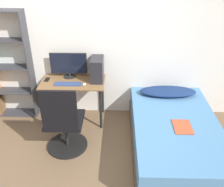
{
  "coord_description": "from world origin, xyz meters",
  "views": [
    {
      "loc": [
        0.45,
        -2.4,
        2.51
      ],
      "look_at": [
        0.37,
        0.72,
        0.75
      ],
      "focal_mm": 40.0,
      "sensor_mm": 36.0,
      "label": 1
    }
  ],
  "objects_px": {
    "office_chair": "(64,127)",
    "pc_tower": "(97,69)",
    "bookshelf": "(3,69)",
    "keyboard": "(68,84)",
    "monitor": "(69,65)",
    "bed": "(174,136)"
  },
  "relations": [
    {
      "from": "office_chair",
      "to": "pc_tower",
      "type": "relative_size",
      "value": 2.91
    },
    {
      "from": "bookshelf",
      "to": "keyboard",
      "type": "distance_m",
      "value": 1.14
    },
    {
      "from": "bookshelf",
      "to": "monitor",
      "type": "xyz_separation_m",
      "value": [
        1.08,
        0.01,
        0.09
      ]
    },
    {
      "from": "bed",
      "to": "monitor",
      "type": "relative_size",
      "value": 3.41
    },
    {
      "from": "monitor",
      "to": "keyboard",
      "type": "xyz_separation_m",
      "value": [
        0.02,
        -0.28,
        -0.21
      ]
    },
    {
      "from": "monitor",
      "to": "pc_tower",
      "type": "xyz_separation_m",
      "value": [
        0.47,
        -0.09,
        -0.03
      ]
    },
    {
      "from": "keyboard",
      "to": "office_chair",
      "type": "bearing_deg",
      "value": -86.48
    },
    {
      "from": "office_chair",
      "to": "keyboard",
      "type": "bearing_deg",
      "value": 93.52
    },
    {
      "from": "office_chair",
      "to": "monitor",
      "type": "bearing_deg",
      "value": 93.74
    },
    {
      "from": "pc_tower",
      "to": "bed",
      "type": "bearing_deg",
      "value": -35.32
    },
    {
      "from": "bed",
      "to": "monitor",
      "type": "bearing_deg",
      "value": 150.81
    },
    {
      "from": "bookshelf",
      "to": "bed",
      "type": "xyz_separation_m",
      "value": [
        2.69,
        -0.89,
        -0.61
      ]
    },
    {
      "from": "bed",
      "to": "monitor",
      "type": "distance_m",
      "value": 1.97
    },
    {
      "from": "office_chair",
      "to": "keyboard",
      "type": "distance_m",
      "value": 0.73
    },
    {
      "from": "bed",
      "to": "keyboard",
      "type": "xyz_separation_m",
      "value": [
        -1.59,
        0.62,
        0.49
      ]
    },
    {
      "from": "monitor",
      "to": "keyboard",
      "type": "bearing_deg",
      "value": -85.77
    },
    {
      "from": "bookshelf",
      "to": "monitor",
      "type": "height_order",
      "value": "bookshelf"
    },
    {
      "from": "office_chair",
      "to": "bookshelf",
      "type": "bearing_deg",
      "value": 141.04
    },
    {
      "from": "monitor",
      "to": "pc_tower",
      "type": "relative_size",
      "value": 1.61
    },
    {
      "from": "bookshelf",
      "to": "bed",
      "type": "distance_m",
      "value": 2.9
    },
    {
      "from": "office_chair",
      "to": "keyboard",
      "type": "relative_size",
      "value": 2.59
    },
    {
      "from": "bookshelf",
      "to": "keyboard",
      "type": "relative_size",
      "value": 4.35
    }
  ]
}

